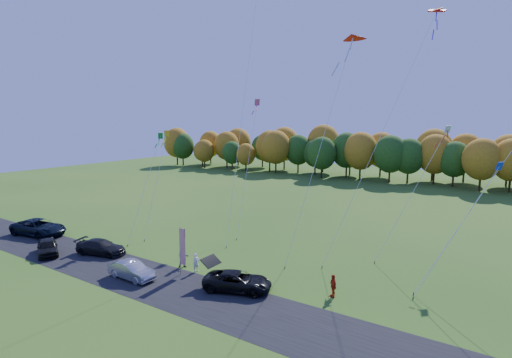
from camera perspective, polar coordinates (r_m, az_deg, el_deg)
The scene contains 21 objects.
ground at distance 33.73m, azimuth -5.78°, elevation -13.15°, with size 160.00×160.00×0.00m, color #2A5817.
asphalt_strip at distance 30.98m, azimuth -10.64°, elevation -15.29°, with size 90.00×6.00×0.01m, color black.
tree_line at distance 82.58m, azimuth 19.11°, elevation -0.54°, with size 116.00×12.00×10.00m, color #1E4711, non-canonical shape.
black_suv at distance 30.18m, azimuth -2.66°, elevation -14.38°, with size 2.31×5.01×1.39m, color black.
silver_sedan at distance 33.62m, azimuth -17.34°, elevation -12.34°, with size 1.44×4.12×1.36m, color #9F9EA2.
dark_truck_a at distance 40.18m, azimuth -21.27°, elevation -9.05°, with size 1.93×4.74×1.38m, color black.
dark_truck_b at distance 42.19m, azimuth -27.64°, elevation -8.58°, with size 1.69×4.20×1.43m, color black.
dark_suv_west at distance 49.33m, azimuth -28.63°, elevation -6.07°, with size 2.86×6.21×1.73m, color black.
person_tailgate_a at distance 33.80m, azimuth -8.56°, elevation -11.74°, with size 0.57×0.37×1.55m, color white.
person_tailgate_b at distance 34.85m, azimuth -10.36°, elevation -10.93°, with size 0.88×0.69×1.81m, color gray.
person_east at distance 29.62m, azimuth 10.94°, elevation -14.74°, with size 0.96×0.40×1.64m, color red.
feather_flag at distance 32.74m, azimuth -10.53°, elevation -9.41°, with size 0.52×0.15×3.99m.
kite_delta_blue at distance 43.10m, azimuth -1.53°, elevation 12.76°, with size 4.83×12.36×32.02m.
kite_parafoil_orange at distance 38.09m, azimuth 17.76°, elevation 6.76°, with size 7.01×13.98×23.38m.
kite_delta_red at distance 35.15m, azimuth 9.28°, elevation 4.94°, with size 3.56×8.53×20.92m.
kite_parafoil_rainbow at distance 33.07m, azimuth 29.49°, elevation -2.02°, with size 8.35×8.21×14.35m.
kite_diamond_yellow at distance 44.23m, azimuth -14.08°, elevation -0.64°, with size 2.49×6.04×11.52m.
kite_diamond_green at distance 43.07m, azimuth -15.56°, elevation -1.10°, with size 2.05×6.78×11.26m.
kite_diamond_white at distance 38.29m, azimuth 21.44°, elevation -1.93°, with size 4.70×7.49×12.20m.
kite_diamond_pink at distance 44.35m, azimuth -1.21°, elevation 1.93°, with size 3.35×8.62×15.16m.
kite_diamond_blue_low at distance 31.08m, azimuth 26.66°, elevation -6.81°, with size 4.83×4.46×9.85m.
Camera 1 is at (19.94, -24.15, 12.50)m, focal length 28.00 mm.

